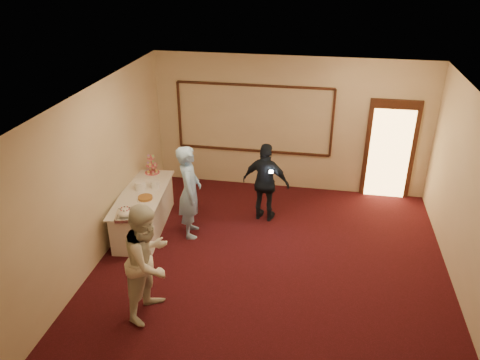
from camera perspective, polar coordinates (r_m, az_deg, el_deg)
name	(u,v)px	position (r m, az deg, el deg)	size (l,w,h in m)	color
floor	(268,280)	(7.97, 3.44, -12.11)	(7.00, 7.00, 0.00)	black
room_walls	(272,170)	(6.90, 3.89, 1.19)	(6.04, 7.04, 3.02)	beige
wall_molding	(254,119)	(10.35, 1.70, 7.45)	(3.45, 0.04, 1.55)	black
doorway	(390,150)	(10.52, 17.77, 3.45)	(1.05, 0.07, 2.20)	black
buffet_table	(144,211)	(9.29, -11.63, -3.67)	(1.02, 2.16, 0.77)	silver
pavlova_tray	(126,214)	(8.34, -13.78, -4.00)	(0.41, 0.49, 0.17)	silver
cupcake_stand	(152,166)	(9.83, -10.72, 1.72)	(0.30, 0.30, 0.45)	#CA5360
plate_stack_a	(140,185)	(9.22, -12.09, -0.65)	(0.21, 0.21, 0.17)	white
plate_stack_b	(155,184)	(9.24, -10.32, -0.50)	(0.18, 0.18, 0.15)	white
tart	(145,198)	(8.86, -11.47, -2.18)	(0.31, 0.31, 0.06)	white
man	(190,192)	(8.72, -6.16, -1.43)	(0.66, 0.44, 1.82)	#90C1F4
woman	(149,261)	(6.97, -11.06, -9.65)	(0.88, 0.69, 1.82)	white
guest	(266,183)	(9.22, 3.18, -0.33)	(0.96, 0.40, 1.63)	black
camera_flash	(271,172)	(8.81, 3.81, 1.01)	(0.07, 0.04, 0.05)	white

